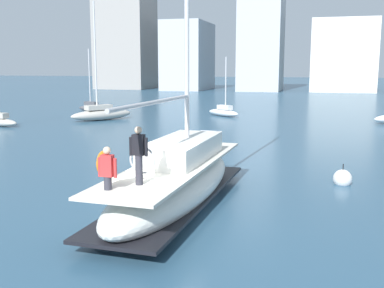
# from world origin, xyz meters

# --- Properties ---
(ground_plane) EXTENTS (400.00, 400.00, 0.00)m
(ground_plane) POSITION_xyz_m (0.00, 0.00, 0.00)
(ground_plane) COLOR #2D516B
(main_sailboat) EXTENTS (2.76, 9.68, 12.12)m
(main_sailboat) POSITION_xyz_m (0.10, 1.40, 0.90)
(main_sailboat) COLOR white
(main_sailboat) RESTS_ON ground
(moored_sloop_near) EXTENTS (3.76, 3.20, 5.50)m
(moored_sloop_near) POSITION_xyz_m (-4.22, 29.74, 0.45)
(moored_sloop_near) COLOR silver
(moored_sloop_near) RESTS_ON ground
(moored_sloop_far) EXTENTS (4.42, 5.50, 9.99)m
(moored_sloop_far) POSITION_xyz_m (-13.81, 23.71, 0.64)
(moored_sloop_far) COLOR #B7B2A8
(moored_sloop_far) RESTS_ON ground
(moored_ketch_distant) EXTENTS (3.89, 1.97, 6.42)m
(moored_ketch_distant) POSITION_xyz_m (-18.32, 30.62, 0.46)
(moored_ketch_distant) COLOR #4C4C51
(moored_ketch_distant) RESTS_ON ground
(mooring_buoy) EXTENTS (0.74, 0.74, 0.97)m
(mooring_buoy) POSITION_xyz_m (5.54, 5.99, 0.22)
(mooring_buoy) COLOR silver
(mooring_buoy) RESTS_ON ground
(waterfront_buildings) EXTENTS (84.63, 17.71, 27.95)m
(waterfront_buildings) POSITION_xyz_m (4.59, 77.56, 11.53)
(waterfront_buildings) COLOR gray
(waterfront_buildings) RESTS_ON ground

